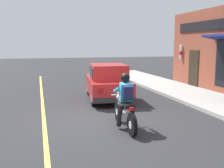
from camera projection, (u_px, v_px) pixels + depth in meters
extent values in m
plane|color=#2B2B2D|center=(103.00, 122.00, 8.23)|extent=(80.00, 80.00, 0.00)
cube|color=#ADAAA3|center=(191.00, 94.00, 12.43)|extent=(2.60, 22.00, 0.14)
cube|color=#D1C64C|center=(43.00, 105.00, 10.61)|extent=(0.12, 19.80, 0.01)
cube|color=#2D2319|center=(193.00, 69.00, 14.42)|extent=(0.04, 0.90, 2.10)
cylinder|color=white|center=(181.00, 53.00, 15.48)|extent=(0.14, 0.14, 0.70)
cylinder|color=red|center=(181.00, 53.00, 15.48)|extent=(0.15, 0.15, 0.20)
sphere|color=silver|center=(181.00, 46.00, 15.42)|extent=(0.16, 0.16, 0.16)
cylinder|color=black|center=(118.00, 112.00, 8.26)|extent=(0.12, 0.62, 0.62)
cylinder|color=silver|center=(118.00, 112.00, 8.26)|extent=(0.13, 0.22, 0.22)
cylinder|color=black|center=(132.00, 125.00, 6.92)|extent=(0.12, 0.62, 0.62)
cylinder|color=silver|center=(132.00, 125.00, 6.92)|extent=(0.13, 0.22, 0.22)
cube|color=silver|center=(125.00, 116.00, 7.53)|extent=(0.29, 0.41, 0.24)
ellipsoid|color=#B21919|center=(123.00, 100.00, 7.71)|extent=(0.32, 0.53, 0.24)
cube|color=black|center=(128.00, 105.00, 7.26)|extent=(0.28, 0.57, 0.10)
cylinder|color=silver|center=(119.00, 103.00, 8.12)|extent=(0.08, 0.33, 0.68)
cylinder|color=silver|center=(120.00, 95.00, 7.96)|extent=(0.56, 0.06, 0.04)
sphere|color=silver|center=(119.00, 97.00, 8.14)|extent=(0.16, 0.16, 0.16)
cylinder|color=silver|center=(135.00, 123.00, 7.20)|extent=(0.10, 0.55, 0.08)
cube|color=red|center=(132.00, 109.00, 6.90)|extent=(0.12, 0.06, 0.08)
cylinder|color=black|center=(120.00, 115.00, 7.42)|extent=(0.15, 0.35, 0.71)
cylinder|color=black|center=(132.00, 114.00, 7.50)|extent=(0.15, 0.35, 0.71)
cube|color=#33B2D1|center=(126.00, 92.00, 7.38)|extent=(0.35, 0.34, 0.57)
cylinder|color=#33B2D1|center=(117.00, 90.00, 7.56)|extent=(0.11, 0.52, 0.26)
cylinder|color=#33B2D1|center=(130.00, 89.00, 7.65)|extent=(0.11, 0.52, 0.26)
sphere|color=black|center=(125.00, 78.00, 7.38)|extent=(0.26, 0.26, 0.26)
cube|color=navy|center=(128.00, 93.00, 7.22)|extent=(0.29, 0.25, 0.42)
cylinder|color=black|center=(89.00, 89.00, 12.67)|extent=(0.25, 0.62, 0.60)
cylinder|color=silver|center=(89.00, 89.00, 12.67)|extent=(0.24, 0.35, 0.33)
cylinder|color=black|center=(118.00, 88.00, 12.89)|extent=(0.25, 0.62, 0.60)
cylinder|color=silver|center=(118.00, 88.00, 12.89)|extent=(0.24, 0.35, 0.33)
cylinder|color=black|center=(94.00, 99.00, 10.32)|extent=(0.25, 0.62, 0.60)
cylinder|color=silver|center=(94.00, 99.00, 10.32)|extent=(0.24, 0.35, 0.33)
cylinder|color=black|center=(129.00, 97.00, 10.55)|extent=(0.25, 0.62, 0.60)
cylinder|color=silver|center=(129.00, 97.00, 10.55)|extent=(0.24, 0.35, 0.33)
cube|color=red|center=(107.00, 86.00, 11.56)|extent=(2.05, 3.86, 0.70)
cube|color=red|center=(108.00, 72.00, 11.22)|extent=(1.65, 2.05, 0.66)
cube|color=black|center=(105.00, 71.00, 12.08)|extent=(1.36, 0.50, 0.51)
cube|color=black|center=(91.00, 73.00, 11.11)|extent=(0.20, 1.51, 0.46)
cube|color=black|center=(125.00, 72.00, 11.34)|extent=(0.20, 1.51, 0.46)
cube|color=silver|center=(92.00, 78.00, 13.28)|extent=(0.24, 0.07, 0.14)
cube|color=red|center=(101.00, 90.00, 9.65)|extent=(0.20, 0.06, 0.16)
cube|color=silver|center=(112.00, 78.00, 13.44)|extent=(0.24, 0.07, 0.14)
cube|color=red|center=(128.00, 90.00, 9.81)|extent=(0.20, 0.06, 0.16)
cube|color=#28282B|center=(102.00, 85.00, 13.39)|extent=(1.61, 0.30, 0.20)
cube|color=#28282B|center=(114.00, 100.00, 9.82)|extent=(1.61, 0.30, 0.20)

